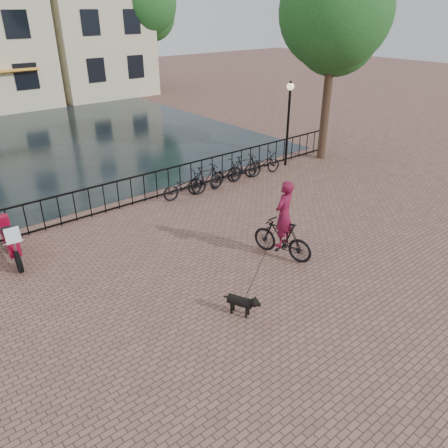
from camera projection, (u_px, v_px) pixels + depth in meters
ground at (310, 320)px, 9.59m from camera, size 100.00×100.00×0.00m
canal_water at (41, 146)px, 21.56m from camera, size 20.00×20.00×0.00m
railing at (131, 192)px, 14.90m from camera, size 20.00×0.05×1.02m
tree_near_right at (336, 12)px, 17.17m from camera, size 4.48×4.48×8.24m
tree_far_right at (144, 3)px, 32.23m from camera, size 4.76×4.76×8.76m
lamp_post at (289, 110)px, 17.86m from camera, size 0.30×0.30×3.45m
cyclist at (283, 224)px, 11.61m from camera, size 0.96×1.95×2.56m
dog at (240, 304)px, 9.66m from camera, size 0.57×0.85×0.55m
motorcycle at (10, 238)px, 11.56m from camera, size 0.60×1.90×1.33m
parked_bike_0 at (185, 186)px, 15.53m from camera, size 1.77×0.78×0.90m
parked_bike_1 at (206, 178)px, 16.04m from camera, size 1.67×0.48×1.00m
parked_bike_2 at (226, 174)px, 16.60m from camera, size 1.78×0.81×0.90m
parked_bike_3 at (245, 168)px, 17.12m from camera, size 1.70×0.61×1.00m
parked_bike_4 at (262, 164)px, 17.68m from camera, size 1.78×0.81×0.90m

